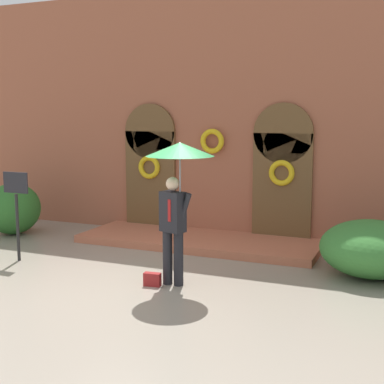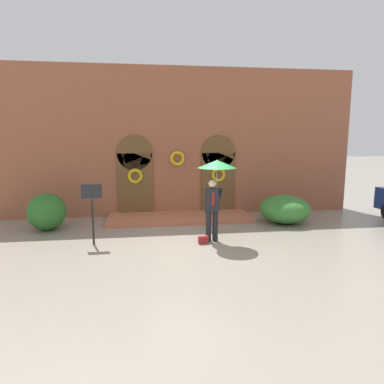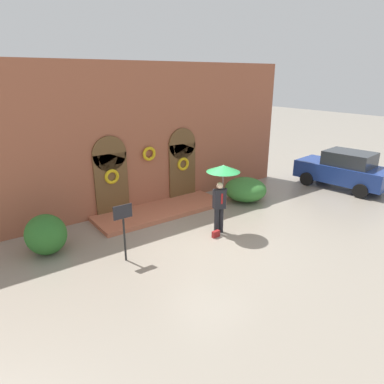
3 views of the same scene
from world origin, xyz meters
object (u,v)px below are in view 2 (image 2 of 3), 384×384
object	(u,v)px
person_with_umbrella	(216,176)
handbag	(203,240)
shrub_left	(47,212)
sign_post	(92,204)
shrub_right	(285,209)

from	to	relation	value
person_with_umbrella	handbag	xyz separation A→B (m)	(-0.38, -0.20, -1.80)
person_with_umbrella	handbag	bearing A→B (deg)	-152.43
handbag	shrub_left	xyz separation A→B (m)	(-4.79, 2.19, 0.49)
handbag	sign_post	size ratio (longest dim) A/B	0.16
handbag	shrub_left	size ratio (longest dim) A/B	0.20
handbag	shrub_left	distance (m)	5.29
handbag	shrub_right	xyz separation A→B (m)	(3.26, 1.98, 0.38)
handbag	shrub_right	bearing A→B (deg)	25.60
person_with_umbrella	sign_post	size ratio (longest dim) A/B	1.37
shrub_right	person_with_umbrella	bearing A→B (deg)	-148.25
shrub_right	sign_post	bearing A→B (deg)	-165.78
person_with_umbrella	handbag	world-z (taller)	person_with_umbrella
shrub_left	shrub_right	bearing A→B (deg)	-1.52
sign_post	shrub_right	bearing A→B (deg)	14.22
handbag	sign_post	xyz separation A→B (m)	(-3.08, 0.37, 1.05)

